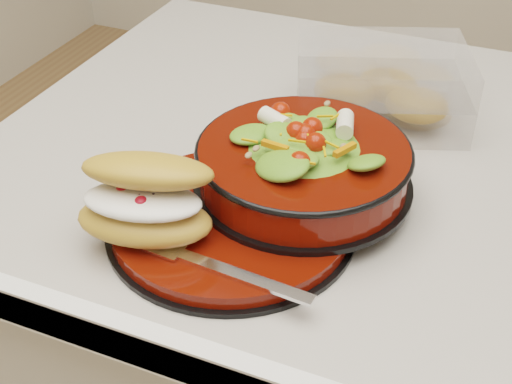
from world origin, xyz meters
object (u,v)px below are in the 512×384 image
at_px(croissant, 146,200).
at_px(salad_bowl, 304,157).
at_px(fork, 217,267).
at_px(dinner_plate, 231,221).
at_px(pastry_box, 381,87).

bearing_deg(croissant, salad_bowl, 35.67).
height_order(croissant, fork, croissant).
bearing_deg(dinner_plate, croissant, -138.04).
relative_size(croissant, pastry_box, 0.59).
distance_m(croissant, pastry_box, 0.38).
bearing_deg(pastry_box, dinner_plate, -125.80).
bearing_deg(pastry_box, fork, -119.12).
bearing_deg(dinner_plate, fork, -74.42).
distance_m(dinner_plate, salad_bowl, 0.10).
bearing_deg(croissant, dinner_plate, 27.98).
xyz_separation_m(fork, pastry_box, (0.06, 0.37, 0.02)).
bearing_deg(dinner_plate, pastry_box, 74.50).
height_order(dinner_plate, salad_bowl, salad_bowl).
relative_size(dinner_plate, salad_bowl, 1.10).
bearing_deg(croissant, pastry_box, 53.45).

